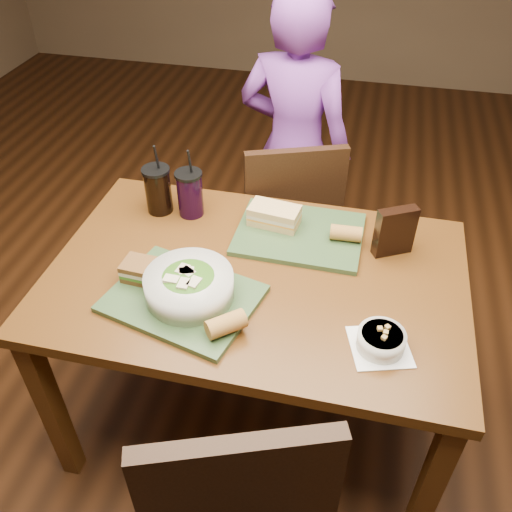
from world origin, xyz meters
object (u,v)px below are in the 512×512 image
at_px(soup_bowl, 381,340).
at_px(baguette_near, 226,324).
at_px(salad_bowl, 189,284).
at_px(chip_bag, 395,231).
at_px(tray_near, 183,299).
at_px(sandwich_near, 144,271).
at_px(diner, 294,151).
at_px(sandwich_far, 274,215).
at_px(cup_berry, 190,193).
at_px(chair_far, 297,223).
at_px(baguette_far, 346,233).
at_px(cup_cola, 158,190).
at_px(tray_far, 299,234).
at_px(dining_table, 256,294).

xyz_separation_m(soup_bowl, baguette_near, (-0.42, -0.05, 0.02)).
relative_size(salad_bowl, chip_bag, 1.55).
distance_m(tray_near, chip_bag, 0.70).
bearing_deg(tray_near, sandwich_near, 159.95).
height_order(diner, soup_bowl, diner).
height_order(sandwich_near, sandwich_far, sandwich_far).
xyz_separation_m(soup_bowl, cup_berry, (-0.69, 0.48, 0.06)).
relative_size(chair_far, soup_bowl, 4.62).
height_order(tray_near, baguette_far, baguette_far).
distance_m(sandwich_far, cup_cola, 0.42).
relative_size(chair_far, diner, 0.65).
height_order(tray_near, salad_bowl, salad_bowl).
bearing_deg(tray_near, diner, 81.68).
height_order(chair_far, diner, diner).
bearing_deg(salad_bowl, tray_near, -152.94).
bearing_deg(tray_near, soup_bowl, -4.98).
height_order(chair_far, tray_near, chair_far).
xyz_separation_m(tray_far, baguette_near, (-0.12, -0.49, 0.04)).
height_order(sandwich_far, cup_cola, cup_cola).
distance_m(tray_far, baguette_far, 0.16).
relative_size(sandwich_far, baguette_far, 1.74).
height_order(diner, baguette_far, diner).
bearing_deg(baguette_near, sandwich_near, 153.05).
bearing_deg(chip_bag, salad_bowl, -176.22).
relative_size(dining_table, salad_bowl, 5.00).
bearing_deg(sandwich_near, soup_bowl, -8.01).
height_order(diner, sandwich_near, diner).
distance_m(cup_cola, cup_berry, 0.12).
distance_m(soup_bowl, chip_bag, 0.42).
height_order(baguette_far, cup_cola, cup_cola).
bearing_deg(sandwich_near, sandwich_far, 47.86).
height_order(tray_near, chip_bag, chip_bag).
bearing_deg(tray_near, baguette_far, 40.86).
relative_size(dining_table, baguette_near, 11.87).
bearing_deg(sandwich_near, chip_bag, 23.71).
bearing_deg(baguette_near, soup_bowl, 7.10).
xyz_separation_m(cup_berry, chip_bag, (0.71, -0.06, -0.00)).
bearing_deg(diner, chip_bag, 133.45).
distance_m(dining_table, soup_bowl, 0.47).
height_order(baguette_near, baguette_far, baguette_near).
distance_m(dining_table, salad_bowl, 0.27).
xyz_separation_m(dining_table, tray_far, (0.10, 0.22, 0.10)).
height_order(chair_far, sandwich_far, chair_far).
bearing_deg(soup_bowl, sandwich_near, 171.99).
relative_size(soup_bowl, baguette_near, 1.79).
relative_size(diner, baguette_near, 12.84).
bearing_deg(sandwich_near, salad_bowl, -14.17).
distance_m(diner, sandwich_far, 0.64).
height_order(salad_bowl, chip_bag, chip_bag).
height_order(salad_bowl, sandwich_near, salad_bowl).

